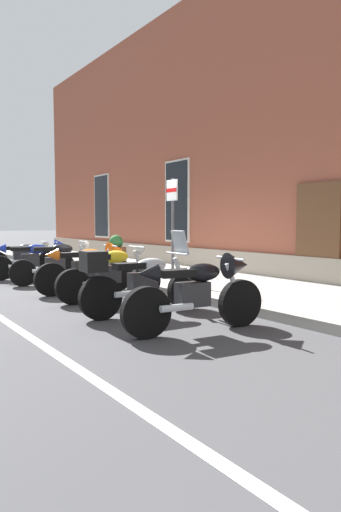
% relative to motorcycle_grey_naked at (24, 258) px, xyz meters
% --- Properties ---
extents(ground_plane, '(140.00, 140.00, 0.00)m').
position_rel_motorcycle_grey_naked_xyz_m(ground_plane, '(3.85, 1.18, -0.47)').
color(ground_plane, '#424244').
extents(sidewalk, '(31.55, 3.18, 0.15)m').
position_rel_motorcycle_grey_naked_xyz_m(sidewalk, '(3.85, 2.76, -0.40)').
color(sidewalk, gray).
rests_on(sidewalk, ground_plane).
extents(brick_pub_facade, '(25.55, 6.01, 7.98)m').
position_rel_motorcycle_grey_naked_xyz_m(brick_pub_facade, '(3.85, 7.30, 3.51)').
color(brick_pub_facade, brown).
rests_on(brick_pub_facade, ground_plane).
extents(motorcycle_grey_naked, '(0.62, 2.09, 0.93)m').
position_rel_motorcycle_grey_naked_xyz_m(motorcycle_grey_naked, '(0.00, 0.00, 0.00)').
color(motorcycle_grey_naked, black).
rests_on(motorcycle_grey_naked, ground_plane).
extents(motorcycle_blue_sport, '(0.82, 2.10, 1.02)m').
position_rel_motorcycle_grey_naked_xyz_m(motorcycle_blue_sport, '(1.15, -0.05, 0.08)').
color(motorcycle_blue_sport, black).
rests_on(motorcycle_blue_sport, ground_plane).
extents(motorcycle_black_naked, '(0.75, 2.11, 1.02)m').
position_rel_motorcycle_grey_naked_xyz_m(motorcycle_black_naked, '(2.44, 0.04, 0.02)').
color(motorcycle_black_naked, black).
rests_on(motorcycle_black_naked, ground_plane).
extents(motorcycle_orange_sport, '(0.62, 2.12, 1.04)m').
position_rel_motorcycle_grey_naked_xyz_m(motorcycle_orange_sport, '(3.97, 0.12, 0.09)').
color(motorcycle_orange_sport, black).
rests_on(motorcycle_orange_sport, ground_plane).
extents(motorcycle_yellow_naked, '(0.62, 2.09, 1.00)m').
position_rel_motorcycle_grey_naked_xyz_m(motorcycle_yellow_naked, '(5.05, 0.05, 0.02)').
color(motorcycle_yellow_naked, black).
rests_on(motorcycle_yellow_naked, ground_plane).
extents(motorcycle_silver_touring, '(0.62, 2.18, 1.32)m').
position_rel_motorcycle_grey_naked_xyz_m(motorcycle_silver_touring, '(6.45, -0.21, 0.08)').
color(motorcycle_silver_touring, black).
rests_on(motorcycle_silver_touring, ground_plane).
extents(motorcycle_black_sport, '(0.63, 2.09, 1.04)m').
position_rel_motorcycle_grey_naked_xyz_m(motorcycle_black_sport, '(7.79, -0.07, 0.09)').
color(motorcycle_black_sport, black).
rests_on(motorcycle_black_sport, ground_plane).
extents(parking_sign, '(0.36, 0.07, 2.23)m').
position_rel_motorcycle_grey_naked_xyz_m(parking_sign, '(4.63, 1.74, 1.13)').
color(parking_sign, '#4C4C51').
rests_on(parking_sign, sidewalk).
extents(barrel_planter, '(0.62, 0.62, 0.94)m').
position_rel_motorcycle_grey_naked_xyz_m(barrel_planter, '(1.15, 2.27, 0.08)').
color(barrel_planter, brown).
rests_on(barrel_planter, sidewalk).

